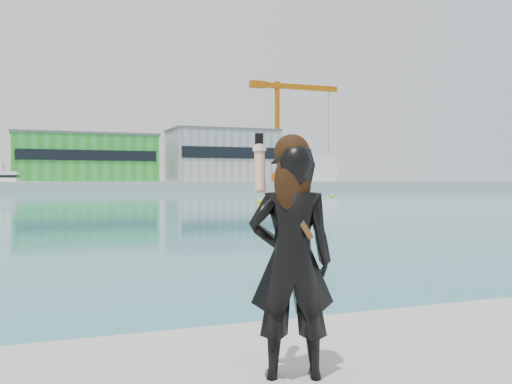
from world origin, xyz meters
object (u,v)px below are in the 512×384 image
Objects in this scene: buoy_near at (332,197)px; woman at (291,254)px; buoy_extra at (260,203)px; dock_crane at (282,127)px.

woman reaches higher than buoy_near.
buoy_extra is at bearing -137.95° from buoy_near.
buoy_extra is at bearing -115.23° from dock_crane.
buoy_near is 1.00× the size of buoy_extra.
dock_crane is at bearing 64.77° from buoy_extra.
woman is (-18.72, -48.11, 1.69)m from buoy_extra.
buoy_near is at bearing -107.77° from dock_crane.
buoy_extra is 0.28× the size of woman.
dock_crane reaches higher than buoy_near.
woman reaches higher than buoy_extra.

